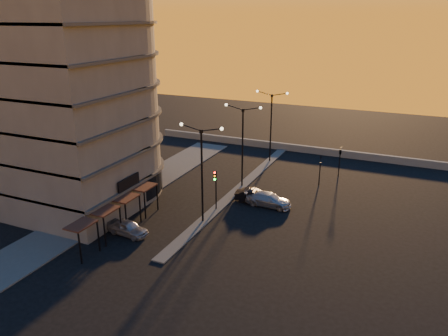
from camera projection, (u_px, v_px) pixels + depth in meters
ground at (203, 222)px, 41.65m from camera, size 120.00×120.00×0.00m
sidewalk_west at (136, 190)px, 49.13m from camera, size 5.00×40.00×0.12m
median at (242, 186)px, 50.24m from camera, size 1.20×36.00×0.12m
parapet at (296, 148)px, 63.10m from camera, size 44.00×0.50×1.00m
building at (75, 87)px, 43.15m from camera, size 14.35×17.08×25.00m
streetlamp_near at (202, 167)px, 39.80m from camera, size 4.32×0.32×9.51m
streetlamp_mid at (243, 140)px, 48.42m from camera, size 4.32×0.32×9.51m
streetlamp_far at (271, 121)px, 57.03m from camera, size 4.32×0.32×9.51m
traffic_light_main at (215, 184)px, 43.17m from camera, size 0.28×0.44×4.25m
signal_east_a at (320, 170)px, 49.98m from camera, size 0.13×0.16×3.60m
signal_east_b at (340, 152)px, 52.46m from camera, size 0.42×1.99×3.60m
car_hatchback at (128, 228)px, 39.03m from camera, size 4.09×1.98×1.35m
car_sedan at (254, 195)px, 46.05m from camera, size 4.24×2.17×1.33m
car_wagon at (268, 200)px, 44.95m from camera, size 4.82×2.02×1.39m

